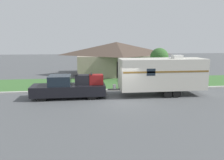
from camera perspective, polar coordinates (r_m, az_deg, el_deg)
The scene contains 8 objects.
ground_plane at distance 16.93m, azimuth 2.97°, elevation -5.58°, with size 120.00×120.00×0.00m, color #515456.
curb_strip at distance 20.50m, azimuth 1.16°, elevation -2.55°, with size 80.00×0.30×0.14m.
lawn_strip at distance 24.05m, azimuth -0.08°, elevation -0.76°, with size 80.00×7.00×0.03m.
house_across_street at distance 30.29m, azimuth 1.15°, elevation 5.87°, with size 11.35×8.02×4.42m.
pickup_truck at distance 18.07m, azimuth -11.05°, elevation -1.89°, with size 6.01×1.98×2.00m.
travel_trailer at distance 18.98m, azimuth 12.90°, elevation 1.57°, with size 8.22×2.31×3.41m.
mailbox at distance 22.68m, azimuth 17.43°, elevation 0.68°, with size 0.48×0.20×1.33m.
tree_in_yard at distance 25.16m, azimuth 12.24°, elevation 5.83°, with size 2.04×2.04×3.81m.
Camera 1 is at (-2.87, -16.03, 4.63)m, focal length 35.00 mm.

